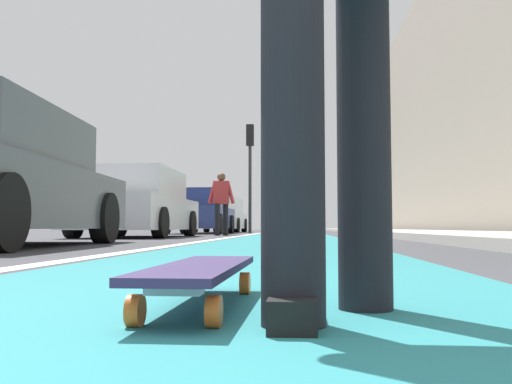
{
  "coord_description": "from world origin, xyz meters",
  "views": [
    {
      "loc": [
        -0.58,
        -0.28,
        0.21
      ],
      "look_at": [
        11.6,
        0.69,
        0.99
      ],
      "focal_mm": 39.22,
      "sensor_mm": 36.0,
      "label": 1
    }
  ],
  "objects_px": {
    "parked_car_end": "(221,216)",
    "pedestrian_distant": "(221,200)",
    "parked_car_mid": "(137,205)",
    "parked_car_far": "(200,213)",
    "traffic_light": "(250,158)",
    "skateboard": "(201,272)"
  },
  "relations": [
    {
      "from": "skateboard",
      "to": "parked_car_mid",
      "type": "xyz_separation_m",
      "value": [
        10.45,
        3.29,
        0.6
      ]
    },
    {
      "from": "parked_car_end",
      "to": "traffic_light",
      "type": "distance_m",
      "value": 4.34
    },
    {
      "from": "skateboard",
      "to": "parked_car_end",
      "type": "xyz_separation_m",
      "value": [
        22.74,
        3.22,
        0.6
      ]
    },
    {
      "from": "skateboard",
      "to": "pedestrian_distant",
      "type": "height_order",
      "value": "pedestrian_distant"
    },
    {
      "from": "parked_car_mid",
      "to": "parked_car_far",
      "type": "height_order",
      "value": "parked_car_far"
    },
    {
      "from": "pedestrian_distant",
      "to": "traffic_light",
      "type": "bearing_deg",
      "value": -1.8
    },
    {
      "from": "pedestrian_distant",
      "to": "parked_car_far",
      "type": "bearing_deg",
      "value": 17.77
    },
    {
      "from": "parked_car_far",
      "to": "pedestrian_distant",
      "type": "height_order",
      "value": "pedestrian_distant"
    },
    {
      "from": "skateboard",
      "to": "traffic_light",
      "type": "bearing_deg",
      "value": 4.77
    },
    {
      "from": "parked_car_far",
      "to": "traffic_light",
      "type": "bearing_deg",
      "value": -36.04
    },
    {
      "from": "parked_car_mid",
      "to": "parked_car_end",
      "type": "height_order",
      "value": "parked_car_mid"
    },
    {
      "from": "parked_car_mid",
      "to": "traffic_light",
      "type": "xyz_separation_m",
      "value": [
        8.88,
        -1.67,
        2.14
      ]
    },
    {
      "from": "parked_car_far",
      "to": "pedestrian_distant",
      "type": "xyz_separation_m",
      "value": [
        -4.14,
        -1.33,
        0.23
      ]
    },
    {
      "from": "parked_car_end",
      "to": "traffic_light",
      "type": "height_order",
      "value": "traffic_light"
    },
    {
      "from": "parked_car_end",
      "to": "pedestrian_distant",
      "type": "height_order",
      "value": "pedestrian_distant"
    },
    {
      "from": "parked_car_mid",
      "to": "parked_car_far",
      "type": "distance_m",
      "value": 6.78
    },
    {
      "from": "traffic_light",
      "to": "parked_car_end",
      "type": "bearing_deg",
      "value": 25.13
    },
    {
      "from": "skateboard",
      "to": "parked_car_mid",
      "type": "bearing_deg",
      "value": 17.46
    },
    {
      "from": "skateboard",
      "to": "parked_car_far",
      "type": "bearing_deg",
      "value": 10.31
    },
    {
      "from": "skateboard",
      "to": "pedestrian_distant",
      "type": "bearing_deg",
      "value": 7.86
    },
    {
      "from": "traffic_light",
      "to": "parked_car_far",
      "type": "bearing_deg",
      "value": 143.96
    },
    {
      "from": "parked_car_end",
      "to": "pedestrian_distant",
      "type": "distance_m",
      "value": 9.76
    }
  ]
}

